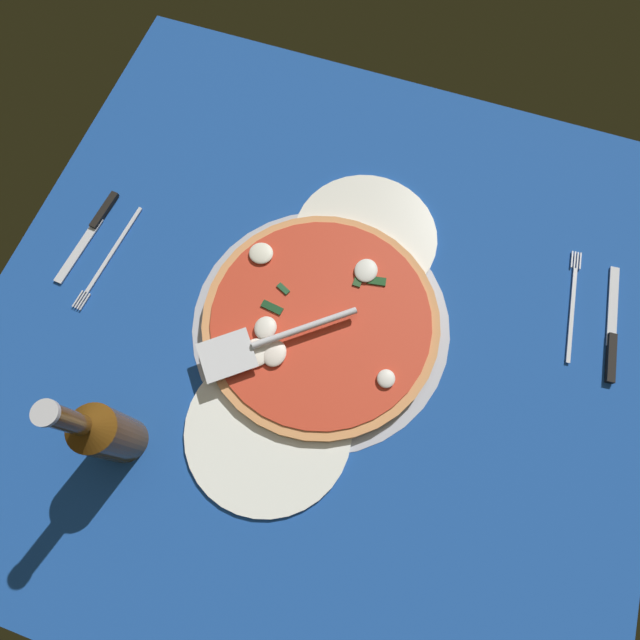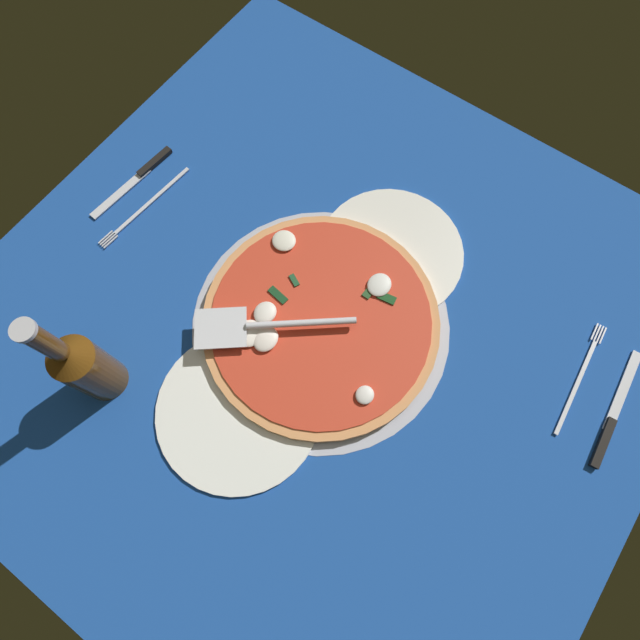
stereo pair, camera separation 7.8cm
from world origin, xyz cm
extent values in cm
cube|color=#1B489B|center=(0.00, 0.00, -0.40)|extent=(102.46, 102.46, 0.80)
cylinder|color=#B1B5C3|center=(0.68, 0.16, 0.48)|extent=(39.69, 39.69, 0.95)
cylinder|color=white|center=(-17.09, 1.93, 0.50)|extent=(24.01, 24.01, 1.00)
cylinder|color=white|center=(17.30, -2.03, 0.50)|extent=(23.44, 23.44, 1.00)
cylinder|color=#E09459|center=(0.68, 0.16, 1.59)|extent=(36.10, 36.10, 1.28)
cylinder|color=red|center=(0.68, 0.16, 2.38)|extent=(33.45, 33.45, 0.30)
ellipsoid|color=white|center=(-7.47, 7.25, 2.98)|extent=(4.39, 4.12, 0.89)
ellipsoid|color=white|center=(-3.52, 7.28, 3.16)|extent=(3.67, 3.31, 1.26)
ellipsoid|color=silver|center=(10.35, -4.08, 2.96)|extent=(4.06, 3.58, 0.86)
ellipsoid|color=white|center=(-5.10, -11.82, 2.97)|extent=(2.81, 2.62, 0.89)
ellipsoid|color=white|center=(-6.77, 4.63, 3.07)|extent=(4.15, 3.38, 1.08)
ellipsoid|color=white|center=(7.89, 12.38, 2.96)|extent=(3.73, 3.80, 0.86)
cube|color=#1C4D2A|center=(3.44, 7.05, 2.68)|extent=(1.68, 2.27, 0.30)
cube|color=#133E1D|center=(0.02, 7.60, 2.68)|extent=(1.62, 3.47, 0.30)
cube|color=#234821|center=(8.73, -3.42, 2.68)|extent=(2.59, 1.29, 0.30)
cube|color=#123F17|center=(9.31, -6.12, 2.68)|extent=(1.80, 3.07, 0.30)
cube|color=silver|center=(-9.43, 10.86, 3.94)|extent=(9.67, 9.88, 0.30)
cylinder|color=silver|center=(-1.98, 1.61, 4.29)|extent=(10.89, 13.17, 1.00)
cube|color=white|center=(14.85, -39.33, 0.30)|extent=(20.29, 15.31, 0.60)
cube|color=silver|center=(14.57, -36.28, 0.73)|extent=(16.03, 2.06, 0.25)
cube|color=silver|center=(24.11, -36.06, 0.73)|extent=(3.01, 0.49, 0.25)
cube|color=silver|center=(24.07, -35.63, 0.73)|extent=(3.01, 0.49, 0.25)
cube|color=silver|center=(24.03, -35.19, 0.73)|extent=(3.01, 0.49, 0.25)
cube|color=silver|center=(23.99, -34.75, 0.73)|extent=(3.01, 0.49, 0.25)
cube|color=black|center=(9.34, -42.91, 1.00)|extent=(7.83, 1.90, 0.80)
cube|color=silver|center=(18.02, -42.11, 0.73)|extent=(13.64, 2.63, 0.25)
cube|color=white|center=(2.23, 38.41, 0.30)|extent=(17.26, 12.82, 0.60)
cube|color=silver|center=(2.01, 35.84, 0.73)|extent=(16.68, 2.01, 0.25)
cube|color=silver|center=(-7.74, 37.33, 0.73)|extent=(3.01, 0.47, 0.25)
cube|color=silver|center=(-7.78, 36.89, 0.73)|extent=(3.01, 0.47, 0.25)
cube|color=silver|center=(-7.82, 36.45, 0.73)|extent=(3.01, 0.47, 0.25)
cube|color=silver|center=(-7.86, 36.01, 0.73)|extent=(3.01, 0.47, 0.25)
cube|color=black|center=(7.84, 40.52, 1.00)|extent=(7.29, 1.81, 0.80)
cube|color=silver|center=(-0.25, 41.21, 0.73)|extent=(12.70, 2.47, 0.25)
cylinder|color=#5B360F|center=(-24.98, 20.63, 6.26)|extent=(6.35, 6.35, 12.51)
cone|color=#5B360F|center=(-24.98, 20.63, 13.85)|extent=(6.35, 6.35, 2.67)
cylinder|color=#5B360F|center=(-24.98, 20.63, 19.16)|extent=(2.50, 2.50, 7.97)
cylinder|color=#B7B7BC|center=(-24.98, 20.63, 23.45)|extent=(2.87, 2.87, 0.60)
camera|label=1|loc=(-24.38, -8.36, 75.31)|focal=28.93mm
camera|label=2|loc=(-20.81, -15.28, 75.31)|focal=28.93mm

